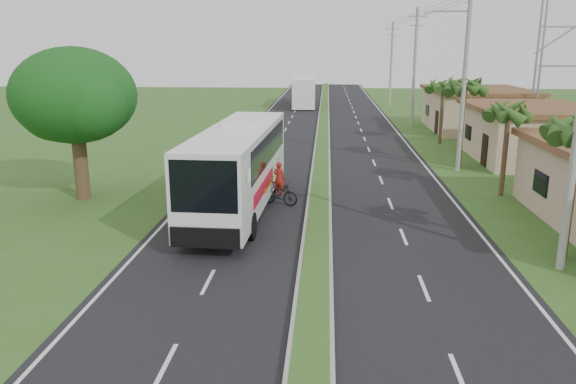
{
  "coord_description": "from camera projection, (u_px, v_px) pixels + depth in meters",
  "views": [
    {
      "loc": [
        0.3,
        -16.85,
        7.5
      ],
      "look_at": [
        -1.21,
        5.05,
        1.8
      ],
      "focal_mm": 35.0,
      "sensor_mm": 36.0,
      "label": 1
    }
  ],
  "objects": [
    {
      "name": "utility_pole_b",
      "position": [
        465.0,
        68.0,
        33.42
      ],
      "size": [
        3.2,
        0.28,
        12.0
      ],
      "color": "gray",
      "rests_on": "ground"
    },
    {
      "name": "shade_tree",
      "position": [
        73.0,
        99.0,
        27.39
      ],
      "size": [
        6.3,
        6.0,
        7.54
      ],
      "color": "#473321",
      "rests_on": "ground"
    },
    {
      "name": "shop_far",
      "position": [
        476.0,
        109.0,
        51.52
      ],
      "size": [
        8.6,
        11.6,
        3.82
      ],
      "color": "tan",
      "rests_on": "ground"
    },
    {
      "name": "median_strip",
      "position": [
        321.0,
        161.0,
        37.46
      ],
      "size": [
        1.2,
        160.0,
        0.18
      ],
      "color": "gray",
      "rests_on": "ground"
    },
    {
      "name": "motorcyclist",
      "position": [
        279.0,
        190.0,
        27.16
      ],
      "size": [
        1.98,
        1.11,
        2.16
      ],
      "rotation": [
        0.0,
        0.0,
        -0.32
      ],
      "color": "black",
      "rests_on": "ground"
    },
    {
      "name": "lane_edge_left",
      "position": [
        222.0,
        161.0,
        37.93
      ],
      "size": [
        0.12,
        160.0,
        0.01
      ],
      "primitive_type": "cube",
      "color": "silver",
      "rests_on": "ground"
    },
    {
      "name": "road_asphalt",
      "position": [
        321.0,
        162.0,
        37.49
      ],
      "size": [
        14.0,
        160.0,
        0.02
      ],
      "primitive_type": "cube",
      "color": "black",
      "rests_on": "ground"
    },
    {
      "name": "palm_verge_d",
      "position": [
        443.0,
        86.0,
        43.45
      ],
      "size": [
        2.4,
        2.4,
        5.25
      ],
      "color": "#473321",
      "rests_on": "ground"
    },
    {
      "name": "palm_verge_b",
      "position": [
        509.0,
        111.0,
        28.04
      ],
      "size": [
        2.4,
        2.4,
        5.05
      ],
      "color": "#473321",
      "rests_on": "ground"
    },
    {
      "name": "coach_bus_far",
      "position": [
        304.0,
        90.0,
        72.64
      ],
      "size": [
        3.18,
        12.73,
        3.68
      ],
      "rotation": [
        0.0,
        0.0,
        0.03
      ],
      "color": "white",
      "rests_on": "ground"
    },
    {
      "name": "coach_bus_main",
      "position": [
        239.0,
        162.0,
        26.06
      ],
      "size": [
        3.19,
        13.09,
        4.2
      ],
      "rotation": [
        0.0,
        0.0,
        -0.04
      ],
      "color": "white",
      "rests_on": "ground"
    },
    {
      "name": "shop_mid",
      "position": [
        529.0,
        132.0,
        38.02
      ],
      "size": [
        7.6,
        10.6,
        3.67
      ],
      "color": "tan",
      "rests_on": "ground"
    },
    {
      "name": "palm_verge_c",
      "position": [
        465.0,
        86.0,
        34.65
      ],
      "size": [
        2.4,
        2.4,
        5.85
      ],
      "color": "#473321",
      "rests_on": "ground"
    },
    {
      "name": "utility_pole_c",
      "position": [
        415.0,
        67.0,
        52.88
      ],
      "size": [
        1.6,
        0.28,
        11.0
      ],
      "color": "gray",
      "rests_on": "ground"
    },
    {
      "name": "lane_edge_right",
      "position": [
        423.0,
        164.0,
        37.04
      ],
      "size": [
        0.12,
        160.0,
        0.01
      ],
      "primitive_type": "cube",
      "color": "silver",
      "rests_on": "ground"
    },
    {
      "name": "ground",
      "position": [
        315.0,
        285.0,
        18.18
      ],
      "size": [
        180.0,
        180.0,
        0.0
      ],
      "primitive_type": "plane",
      "color": "#38541F",
      "rests_on": "ground"
    },
    {
      "name": "utility_pole_d",
      "position": [
        391.0,
        63.0,
        72.25
      ],
      "size": [
        1.6,
        0.28,
        10.5
      ],
      "color": "gray",
      "rests_on": "ground"
    }
  ]
}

